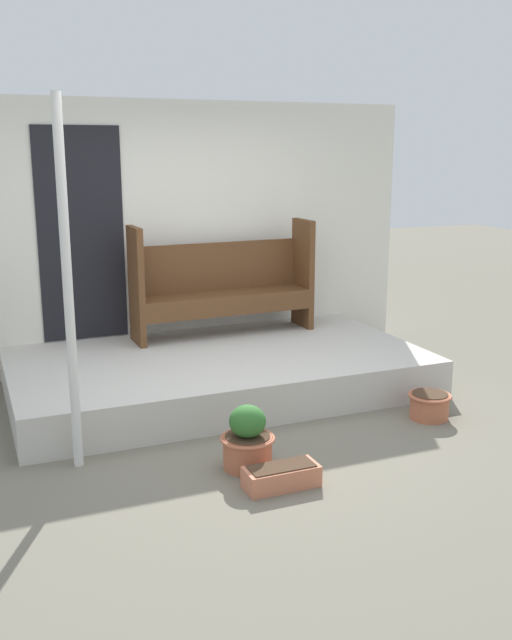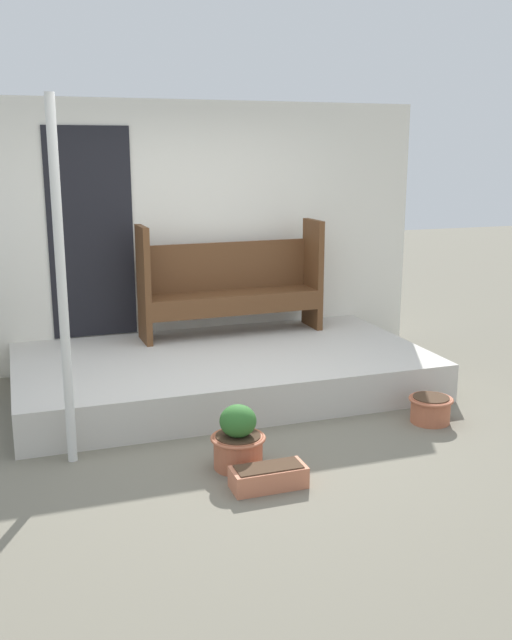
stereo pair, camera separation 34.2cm
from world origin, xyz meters
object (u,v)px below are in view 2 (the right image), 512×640
at_px(bench, 231,281).
at_px(planter_box_rect, 268,477).
at_px(flower_pot_middle, 431,408).
at_px(support_post, 62,287).
at_px(flower_pot_left, 238,440).

xyz_separation_m(bench, planter_box_rect, (-0.57, -2.65, -0.79)).
bearing_deg(bench, flower_pot_middle, -63.70).
xyz_separation_m(support_post, planter_box_rect, (1.16, -0.84, -1.17)).
relative_size(support_post, planter_box_rect, 5.08).
height_order(bench, flower_pot_middle, bench).
relative_size(support_post, bench, 1.37).
bearing_deg(flower_pot_middle, flower_pot_left, -170.38).
height_order(support_post, planter_box_rect, support_post).
bearing_deg(flower_pot_middle, planter_box_rect, -158.28).
relative_size(support_post, flower_pot_middle, 7.01).
bearing_deg(bench, flower_pot_left, -107.27).
bearing_deg(planter_box_rect, flower_pot_left, 104.66).
bearing_deg(support_post, bench, 46.43).
relative_size(flower_pot_middle, planter_box_rect, 0.73).
distance_m(flower_pot_middle, planter_box_rect, 1.74).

